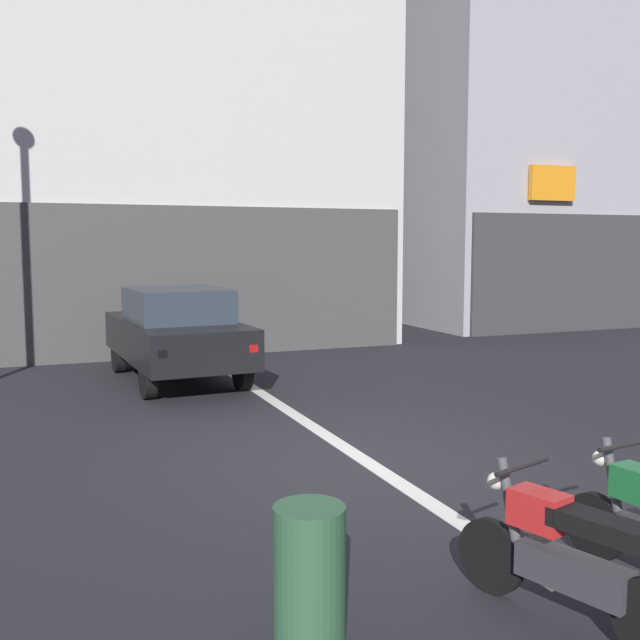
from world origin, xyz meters
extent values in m
plane|color=#232328|center=(0.00, 0.00, 0.00)|extent=(120.00, 120.00, 0.00)
cube|color=silver|center=(0.00, 6.00, 0.00)|extent=(0.20, 18.00, 0.01)
cube|color=silver|center=(0.04, 13.00, 8.56)|extent=(9.62, 9.07, 17.12)
cube|color=#454543|center=(0.04, 8.42, 1.60)|extent=(9.23, 0.10, 3.20)
cube|color=#9E9EA3|center=(11.78, 13.00, 8.37)|extent=(9.65, 7.92, 16.74)
cube|color=#373739|center=(11.78, 8.99, 1.60)|extent=(9.26, 0.10, 3.20)
cube|color=orange|center=(9.54, 8.92, 4.00)|extent=(1.41, 0.16, 0.92)
cylinder|color=black|center=(-1.92, 7.02, 0.32)|extent=(0.22, 0.65, 0.64)
cylinder|color=black|center=(-0.38, 7.11, 0.32)|extent=(0.22, 0.65, 0.64)
cylinder|color=black|center=(-1.76, 4.42, 0.32)|extent=(0.22, 0.65, 0.64)
cylinder|color=black|center=(-0.22, 4.51, 0.32)|extent=(0.22, 0.65, 0.64)
cube|color=black|center=(-1.07, 5.77, 0.75)|extent=(2.01, 4.20, 0.66)
cube|color=#2D3842|center=(-1.06, 5.62, 1.36)|extent=(1.67, 2.06, 0.56)
cube|color=red|center=(-1.65, 3.71, 0.80)|extent=(0.14, 0.07, 0.12)
cube|color=red|center=(-0.24, 3.79, 0.80)|extent=(0.14, 0.07, 0.12)
cylinder|color=black|center=(-0.49, -2.84, 0.26)|extent=(0.22, 0.52, 0.52)
cube|color=#38383D|center=(-0.31, -3.44, 0.37)|extent=(0.41, 0.76, 0.22)
cube|color=black|center=(-0.26, -3.59, 0.72)|extent=(0.39, 0.64, 0.12)
cube|color=red|center=(-0.38, -3.19, 0.70)|extent=(0.32, 0.41, 0.24)
cylinder|color=#4C4C51|center=(-0.45, -2.98, 0.63)|extent=(0.14, 0.25, 0.70)
cylinder|color=black|center=(-0.42, -3.06, 0.95)|extent=(0.54, 0.20, 0.04)
sphere|color=silver|center=(-0.49, -2.86, 0.80)|extent=(0.12, 0.12, 0.12)
cylinder|color=black|center=(0.55, -2.69, 0.26)|extent=(0.14, 0.52, 0.52)
cube|color=#1E7238|center=(0.60, -3.05, 0.70)|extent=(0.27, 0.39, 0.24)
cylinder|color=#4C4C51|center=(0.57, -2.84, 0.63)|extent=(0.10, 0.24, 0.70)
cylinder|color=black|center=(0.59, -2.92, 0.95)|extent=(0.55, 0.11, 0.04)
sphere|color=silver|center=(0.56, -2.71, 0.80)|extent=(0.12, 0.12, 0.12)
cylinder|color=#2D5938|center=(-1.89, -2.96, 0.42)|extent=(0.44, 0.44, 0.85)
camera|label=1|loc=(-3.37, -6.86, 2.41)|focal=40.64mm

